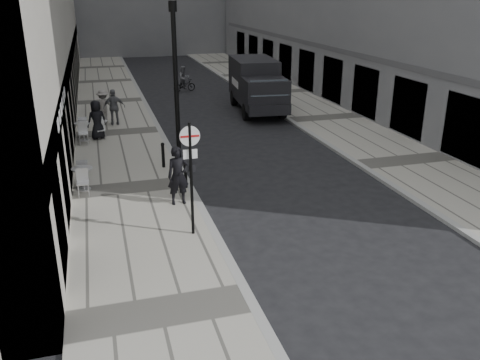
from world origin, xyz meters
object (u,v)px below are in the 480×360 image
Objects in this scene: walking_man at (178,176)px; lamppost at (176,85)px; sign_post at (191,164)px; panel_van at (256,83)px; cyclist at (184,82)px.

lamppost reaches higher than walking_man.
sign_post is at bearing -95.06° from lamppost.
panel_van is at bearing 65.42° from sign_post.
panel_van reaches higher than cyclist.
panel_van is at bearing -82.75° from cyclist.
sign_post is 1.86× the size of cyclist.
walking_man is at bearing 89.88° from sign_post.
walking_man is at bearing -116.27° from cyclist.
walking_man is 0.30× the size of panel_van.
panel_van is 3.64× the size of cyclist.
cyclist is at bearing 75.56° from walking_man.
lamppost is (0.40, 4.52, 1.36)m from sign_post.
sign_post is 16.22m from panel_van.
walking_man is at bearing -112.30° from panel_van.
panel_van is at bearing 58.30° from walking_man.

